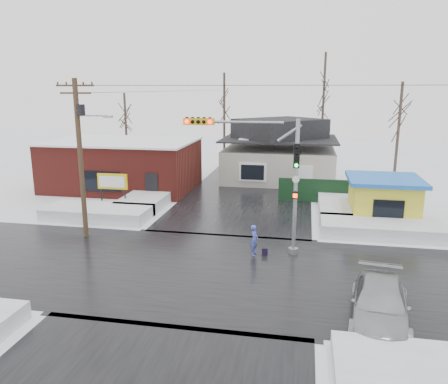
% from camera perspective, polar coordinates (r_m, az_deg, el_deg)
% --- Properties ---
extents(ground, '(120.00, 120.00, 0.00)m').
position_cam_1_polar(ground, '(21.12, -2.35, -10.21)').
color(ground, white).
rests_on(ground, ground).
extents(road_ns, '(10.00, 120.00, 0.02)m').
position_cam_1_polar(road_ns, '(21.12, -2.36, -10.18)').
color(road_ns, black).
rests_on(road_ns, ground).
extents(road_ew, '(120.00, 10.00, 0.02)m').
position_cam_1_polar(road_ew, '(21.12, -2.36, -10.18)').
color(road_ew, black).
rests_on(road_ew, ground).
extents(snowbank_nw, '(7.00, 3.00, 0.80)m').
position_cam_1_polar(snowbank_nw, '(30.22, -16.17, -2.60)').
color(snowbank_nw, white).
rests_on(snowbank_nw, ground).
extents(snowbank_ne, '(7.00, 3.00, 0.80)m').
position_cam_1_polar(snowbank_ne, '(27.46, 19.83, -4.48)').
color(snowbank_ne, white).
rests_on(snowbank_ne, ground).
extents(snowbank_nside_w, '(3.00, 8.00, 0.80)m').
position_cam_1_polar(snowbank_nside_w, '(33.86, -9.37, -0.54)').
color(snowbank_nside_w, white).
rests_on(snowbank_nside_w, ground).
extents(snowbank_nside_e, '(3.00, 8.00, 0.80)m').
position_cam_1_polar(snowbank_nside_e, '(31.99, 14.94, -1.65)').
color(snowbank_nside_e, white).
rests_on(snowbank_nside_e, ground).
extents(traffic_signal, '(6.05, 0.68, 7.00)m').
position_cam_1_polar(traffic_signal, '(22.25, 5.39, 3.21)').
color(traffic_signal, gray).
rests_on(traffic_signal, ground).
extents(utility_pole, '(3.15, 0.44, 9.00)m').
position_cam_1_polar(utility_pole, '(25.75, -18.18, 5.28)').
color(utility_pole, '#382619').
rests_on(utility_pole, ground).
extents(brick_building, '(12.20, 8.20, 4.12)m').
position_cam_1_polar(brick_building, '(38.63, -13.05, 3.55)').
color(brick_building, maroon).
rests_on(brick_building, ground).
extents(marquee_sign, '(2.20, 0.21, 2.55)m').
position_cam_1_polar(marquee_sign, '(32.03, -14.36, 1.21)').
color(marquee_sign, black).
rests_on(marquee_sign, ground).
extents(house, '(10.40, 8.40, 5.76)m').
position_cam_1_polar(house, '(41.33, 7.23, 5.18)').
color(house, '#B2ACA0').
rests_on(house, ground).
extents(kiosk, '(4.60, 4.60, 2.88)m').
position_cam_1_polar(kiosk, '(30.11, 20.07, -0.86)').
color(kiosk, gold).
rests_on(kiosk, ground).
extents(fence, '(8.00, 0.12, 1.80)m').
position_cam_1_polar(fence, '(33.77, 13.92, 0.07)').
color(fence, black).
rests_on(fence, ground).
extents(tree_far_left, '(3.00, 3.00, 10.00)m').
position_cam_1_polar(tree_far_left, '(45.63, 0.03, 12.77)').
color(tree_far_left, '#332821').
rests_on(tree_far_left, ground).
extents(tree_far_mid, '(3.00, 3.00, 12.00)m').
position_cam_1_polar(tree_far_mid, '(46.89, 13.01, 14.40)').
color(tree_far_mid, '#332821').
rests_on(tree_far_mid, ground).
extents(tree_far_right, '(3.00, 3.00, 9.00)m').
position_cam_1_polar(tree_far_right, '(39.60, 22.09, 10.57)').
color(tree_far_right, '#332821').
rests_on(tree_far_right, ground).
extents(tree_far_west, '(3.00, 3.00, 8.00)m').
position_cam_1_polar(tree_far_west, '(46.68, -12.81, 10.51)').
color(tree_far_west, '#332821').
rests_on(tree_far_west, ground).
extents(pedestrian, '(0.43, 0.62, 1.60)m').
position_cam_1_polar(pedestrian, '(22.73, 3.98, -6.31)').
color(pedestrian, '#434FBD').
rests_on(pedestrian, ground).
extents(car, '(2.71, 5.27, 1.46)m').
position_cam_1_polar(car, '(17.43, 19.67, -13.74)').
color(car, '#9EA2A5').
rests_on(car, ground).
extents(shopping_bag, '(0.30, 0.20, 0.35)m').
position_cam_1_polar(shopping_bag, '(22.95, 5.34, -7.81)').
color(shopping_bag, black).
rests_on(shopping_bag, ground).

